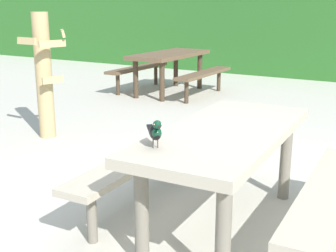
% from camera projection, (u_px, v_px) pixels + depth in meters
% --- Properties ---
extents(ground_plane, '(60.00, 60.00, 0.00)m').
position_uv_depth(ground_plane, '(232.00, 231.00, 3.22)').
color(ground_plane, beige).
extents(picnic_table_foreground, '(1.76, 1.83, 0.74)m').
position_uv_depth(picnic_table_foreground, '(225.00, 154.00, 3.15)').
color(picnic_table_foreground, '#B2A893').
rests_on(picnic_table_foreground, ground).
extents(bird_grackle, '(0.22, 0.22, 0.18)m').
position_uv_depth(bird_grackle, '(155.00, 132.00, 2.66)').
color(bird_grackle, black).
rests_on(bird_grackle, picnic_table_foreground).
extents(picnic_table_mid_left, '(1.69, 1.80, 0.74)m').
position_uv_depth(picnic_table_mid_left, '(169.00, 63.00, 8.13)').
color(picnic_table_mid_left, brown).
rests_on(picnic_table_mid_left, ground).
extents(stalk_post_left_side, '(0.48, 0.57, 1.50)m').
position_uv_depth(stalk_post_left_side, '(44.00, 75.00, 5.33)').
color(stalk_post_left_side, tan).
rests_on(stalk_post_left_side, ground).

